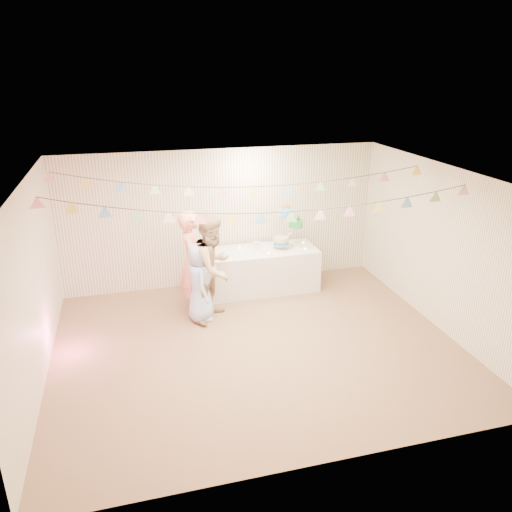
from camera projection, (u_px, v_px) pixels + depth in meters
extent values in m
plane|color=brown|center=(257.00, 346.00, 7.59)|extent=(6.00, 6.00, 0.00)
plane|color=white|center=(257.00, 177.00, 6.66)|extent=(6.00, 6.00, 0.00)
plane|color=white|center=(222.00, 218.00, 9.38)|extent=(6.00, 6.00, 0.00)
plane|color=white|center=(323.00, 361.00, 4.87)|extent=(6.00, 6.00, 0.00)
plane|color=white|center=(32.00, 290.00, 6.40)|extent=(5.00, 5.00, 0.00)
plane|color=white|center=(441.00, 248.00, 7.85)|extent=(5.00, 5.00, 0.00)
cube|color=silver|center=(260.00, 270.00, 9.37)|extent=(2.12, 0.85, 0.79)
cylinder|color=white|center=(232.00, 255.00, 9.07)|extent=(0.34, 0.34, 0.02)
imported|color=#FF9C85|center=(193.00, 262.00, 8.37)|extent=(0.56, 0.73, 1.80)
imported|color=tan|center=(213.00, 268.00, 8.15)|extent=(1.09, 1.11, 1.80)
imported|color=#AAC3F1|center=(200.00, 282.00, 8.16)|extent=(0.45, 0.68, 1.35)
cylinder|color=#FFD88C|center=(219.00, 256.00, 8.90)|extent=(0.04, 0.04, 0.03)
cylinder|color=#FFD88C|center=(240.00, 248.00, 9.30)|extent=(0.04, 0.04, 0.03)
cylinder|color=#FFD88C|center=(269.00, 253.00, 9.05)|extent=(0.04, 0.04, 0.03)
cylinder|color=#FFD88C|center=(275.00, 244.00, 9.51)|extent=(0.04, 0.04, 0.03)
cylinder|color=#FFD88C|center=(305.00, 249.00, 9.26)|extent=(0.04, 0.04, 0.03)
cylinder|color=#FFD88C|center=(303.00, 242.00, 9.58)|extent=(0.04, 0.04, 0.03)
cylinder|color=#FFD88C|center=(220.00, 254.00, 8.97)|extent=(0.04, 0.04, 0.03)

